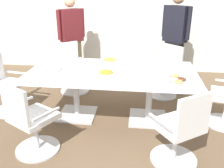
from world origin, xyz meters
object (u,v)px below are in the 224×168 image
object	(u,v)px
office_chair_1	(165,74)
plate_stack	(134,66)
office_chair_4	(30,123)
person_standing_1	(175,37)
napkin_pile	(54,68)
office_chair_5	(180,132)
snack_bowl_chips_yellow	(110,61)
snack_bowl_chips_orange	(106,74)
person_standing_0	(72,38)
office_chair_2	(72,70)
donut_platter	(172,79)
office_chair_3	(4,88)
conference_table	(112,79)

from	to	relation	value
office_chair_1	plate_stack	xyz separation A→B (m)	(-0.55, -0.76, 0.37)
office_chair_4	person_standing_1	distance (m)	3.25
person_standing_1	napkin_pile	world-z (taller)	person_standing_1
office_chair_4	person_standing_1	bearing A→B (deg)	82.99
office_chair_5	snack_bowl_chips_yellow	bearing A→B (deg)	91.15
office_chair_1	snack_bowl_chips_orange	xyz separation A→B (m)	(-0.90, -1.25, 0.40)
snack_bowl_chips_yellow	napkin_pile	size ratio (longest dim) A/B	1.37
office_chair_4	office_chair_5	distance (m)	1.71
office_chair_4	office_chair_5	bearing A→B (deg)	29.53
person_standing_1	plate_stack	distance (m)	1.63
snack_bowl_chips_orange	plate_stack	distance (m)	0.60
office_chair_4	person_standing_0	world-z (taller)	person_standing_0
office_chair_2	donut_platter	size ratio (longest dim) A/B	2.52
office_chair_4	snack_bowl_chips_yellow	world-z (taller)	office_chair_4
office_chair_1	office_chair_5	size ratio (longest dim) A/B	1.00
office_chair_3	napkin_pile	world-z (taller)	office_chair_3
person_standing_0	snack_bowl_chips_orange	xyz separation A→B (m)	(0.99, -1.91, -0.08)
person_standing_0	person_standing_1	world-z (taller)	person_standing_1
snack_bowl_chips_yellow	napkin_pile	distance (m)	0.88
snack_bowl_chips_yellow	plate_stack	size ratio (longest dim) A/B	1.03
snack_bowl_chips_yellow	office_chair_5	bearing A→B (deg)	-54.14
office_chair_4	donut_platter	xyz separation A→B (m)	(1.66, 0.68, 0.36)
person_standing_0	napkin_pile	bearing A→B (deg)	53.16
person_standing_1	napkin_pile	xyz separation A→B (m)	(-1.89, -1.72, -0.15)
office_chair_4	donut_platter	world-z (taller)	office_chair_4
napkin_pile	office_chair_1	bearing A→B (deg)	31.68
donut_platter	conference_table	bearing A→B (deg)	160.99
office_chair_5	person_standing_0	distance (m)	3.22
person_standing_1	person_standing_0	bearing A→B (deg)	38.52
office_chair_5	snack_bowl_chips_yellow	distance (m)	1.64
office_chair_2	donut_platter	bearing A→B (deg)	100.03
person_standing_1	donut_platter	xyz separation A→B (m)	(-0.24, -1.91, -0.17)
office_chair_2	office_chair_4	world-z (taller)	same
office_chair_2	donut_platter	distance (m)	2.11
snack_bowl_chips_yellow	plate_stack	xyz separation A→B (m)	(0.38, -0.15, -0.02)
office_chair_1	snack_bowl_chips_yellow	world-z (taller)	office_chair_1
office_chair_5	napkin_pile	bearing A→B (deg)	118.43
conference_table	snack_bowl_chips_orange	distance (m)	0.35
snack_bowl_chips_orange	donut_platter	bearing A→B (deg)	1.44
office_chair_5	person_standing_0	size ratio (longest dim) A/B	0.53
person_standing_1	office_chair_1	bearing A→B (deg)	111.71
donut_platter	plate_stack	xyz separation A→B (m)	(-0.50, 0.47, 0.01)
office_chair_4	person_standing_1	xyz separation A→B (m)	(1.90, 2.59, 0.54)
person_standing_1	snack_bowl_chips_yellow	world-z (taller)	person_standing_1
person_standing_1	snack_bowl_chips_orange	xyz separation A→B (m)	(-1.10, -1.93, -0.14)
office_chair_2	person_standing_1	xyz separation A→B (m)	(1.92, 0.68, 0.54)
office_chair_3	donut_platter	size ratio (longest dim) A/B	2.52
office_chair_1	snack_bowl_chips_orange	size ratio (longest dim) A/B	4.21
office_chair_1	office_chair_4	size ratio (longest dim) A/B	1.00
donut_platter	person_standing_0	bearing A→B (deg)	134.29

